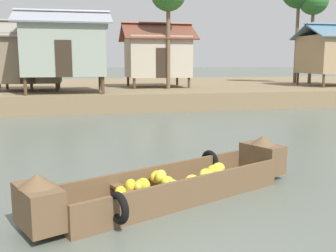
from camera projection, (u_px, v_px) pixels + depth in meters
ground_plane at (129, 141)px, 13.33m from camera, size 300.00×300.00×0.00m
riverbank_strip at (100, 90)px, 29.61m from camera, size 160.00×20.00×0.95m
banana_boat at (173, 183)px, 7.65m from camera, size 5.60×3.22×0.96m
stilt_house_left at (30, 57)px, 22.82m from camera, size 4.10×3.36×3.98m
stilt_house_mid_left at (64, 48)px, 20.98m from camera, size 4.86×3.65×4.30m
stilt_house_mid_right at (157, 56)px, 25.77m from camera, size 4.54×3.91×4.11m
palm_tree_mid at (314, 1)px, 29.27m from camera, size 2.14×2.14×7.17m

